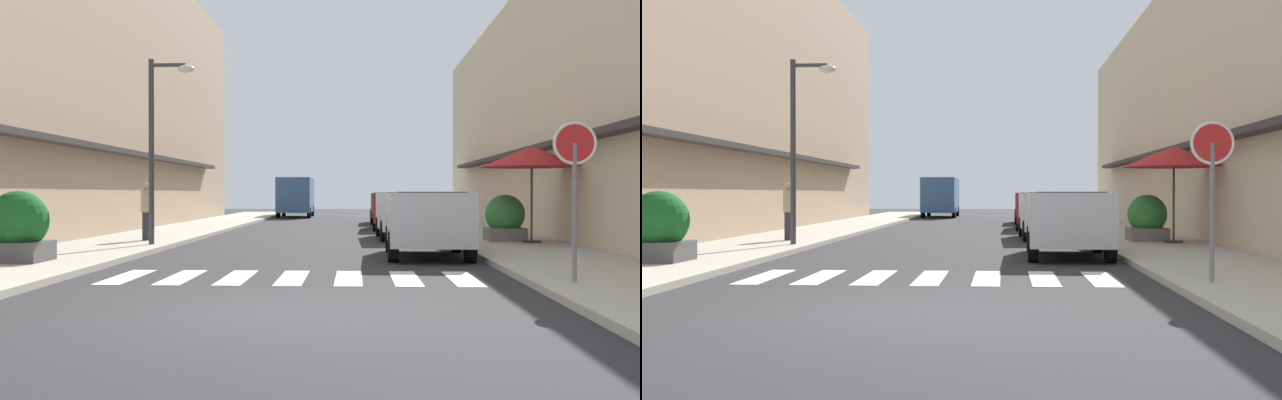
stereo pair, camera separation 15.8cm
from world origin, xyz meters
The scene contains 17 objects.
ground_plane centered at (0.00, 15.49, 0.00)m, with size 85.20×85.20×0.00m, color #2B2B2D.
sidewalk_left centered at (-5.27, 15.49, 0.06)m, with size 3.09×54.22×0.12m, color #ADA899.
sidewalk_right centered at (5.27, 15.49, 0.06)m, with size 3.09×54.22×0.12m, color #ADA899.
building_row_left centered at (-9.32, 16.43, 5.47)m, with size 5.50×36.85×10.94m.
building_row_right centered at (9.31, 16.43, 4.34)m, with size 5.50×36.85×8.69m.
crosswalk centered at (0.00, 3.54, 0.01)m, with size 6.15×2.20×0.01m.
parked_car_near centered at (2.68, 7.78, 0.92)m, with size 1.88×3.96×1.47m.
parked_car_mid centered at (2.68, 14.22, 0.92)m, with size 1.88×4.19×1.47m.
parked_car_far centered at (2.68, 20.46, 0.92)m, with size 1.93×4.50×1.47m.
parked_car_distant centered at (2.68, 26.16, 0.92)m, with size 1.85×4.18×1.47m.
delivery_van centered at (-2.53, 35.06, 1.41)m, with size 2.04×5.42×2.37m.
round_street_sign centered at (4.32, 2.27, 1.94)m, with size 0.65×0.07×2.39m.
street_lamp centered at (-4.00, 9.86, 3.08)m, with size 1.19×0.28×4.77m.
cafe_umbrella centered at (5.76, 10.97, 2.40)m, with size 2.71×2.71×2.57m.
planter_corner centered at (-5.44, 5.04, 0.78)m, with size 1.15×1.15×1.37m.
planter_midblock centered at (5.22, 11.81, 0.73)m, with size 1.09×1.09×1.28m.
pedestrian_walking_near centered at (-4.79, 11.46, 0.97)m, with size 0.34×0.34×1.62m.
Camera 2 is at (1.22, -8.75, 1.44)m, focal length 41.04 mm.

